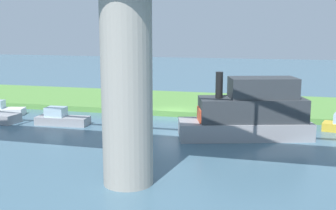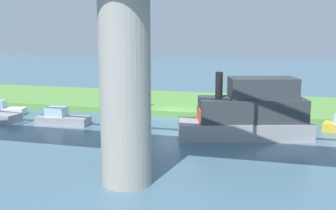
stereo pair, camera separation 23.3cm
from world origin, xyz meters
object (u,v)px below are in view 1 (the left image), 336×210
at_px(bridge_pylon, 127,86).
at_px(mooring_post, 257,108).
at_px(marker_buoy, 144,158).
at_px(motorboat_white, 249,114).
at_px(person_on_bank, 147,99).
at_px(pontoon_yellow, 61,118).
at_px(skiff_small, 0,110).

bearing_deg(bridge_pylon, mooring_post, -107.08).
bearing_deg(marker_buoy, motorboat_white, -126.80).
height_order(person_on_bank, marker_buoy, person_on_bank).
height_order(person_on_bank, mooring_post, person_on_bank).
distance_m(bridge_pylon, marker_buoy, 5.78).
distance_m(person_on_bank, mooring_post, 10.32).
distance_m(person_on_bank, pontoon_yellow, 8.91).
distance_m(bridge_pylon, person_on_bank, 19.24).
height_order(mooring_post, marker_buoy, mooring_post).
bearing_deg(marker_buoy, bridge_pylon, 94.51).
relative_size(motorboat_white, pontoon_yellow, 2.23).
xyz_separation_m(motorboat_white, marker_buoy, (5.49, 7.34, -1.51)).
height_order(person_on_bank, pontoon_yellow, person_on_bank).
bearing_deg(motorboat_white, person_on_bank, -36.84).
bearing_deg(marker_buoy, pontoon_yellow, -38.19).
distance_m(person_on_bank, skiff_small, 13.50).
relative_size(skiff_small, marker_buoy, 8.48).
relative_size(mooring_post, motorboat_white, 0.09).
distance_m(mooring_post, marker_buoy, 15.54).
bearing_deg(bridge_pylon, person_on_bank, -75.15).
relative_size(person_on_bank, mooring_post, 1.65).
bearing_deg(skiff_small, pontoon_yellow, 164.06).
height_order(motorboat_white, marker_buoy, motorboat_white).
bearing_deg(person_on_bank, motorboat_white, 143.16).
bearing_deg(skiff_small, person_on_bank, -157.42).
xyz_separation_m(motorboat_white, pontoon_yellow, (15.15, -0.26, -1.25)).
distance_m(person_on_bank, marker_buoy, 15.59).
bearing_deg(skiff_small, motorboat_white, 174.00).
relative_size(person_on_bank, marker_buoy, 2.78).
bearing_deg(marker_buoy, mooring_post, -111.68).
height_order(bridge_pylon, motorboat_white, bridge_pylon).
height_order(person_on_bank, motorboat_white, motorboat_white).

